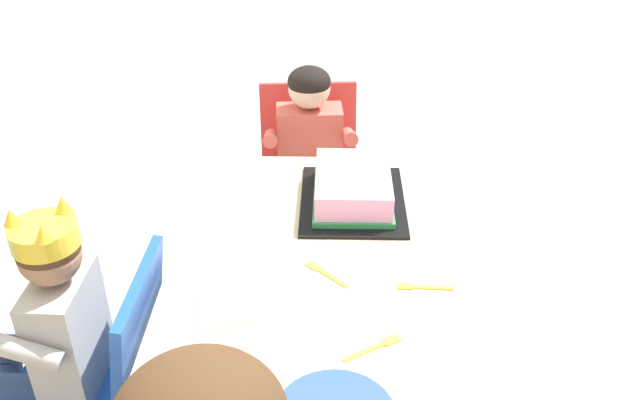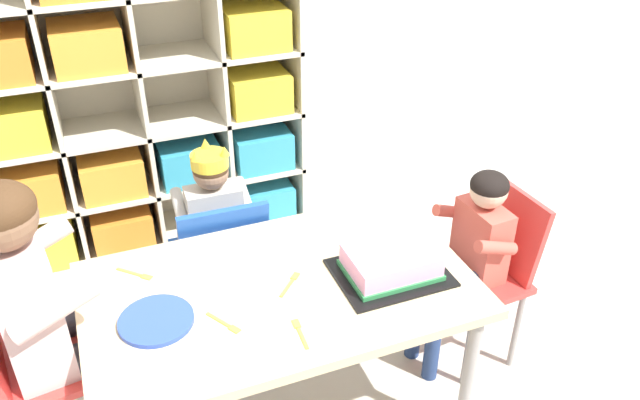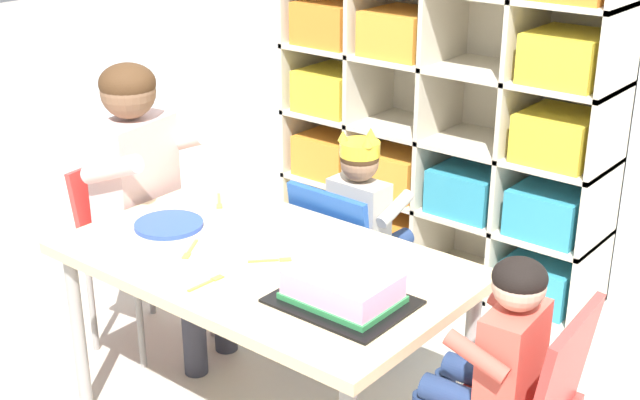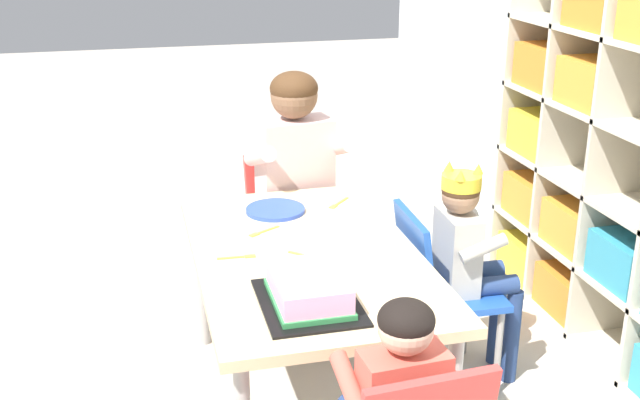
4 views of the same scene
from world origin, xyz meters
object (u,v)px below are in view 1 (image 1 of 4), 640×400
Objects in this scene: child_with_crown at (49,328)px; classroom_chair_guest_side at (309,171)px; birthday_cake_on_tray at (353,190)px; classroom_chair_blue at (108,371)px; guest_at_table_side at (310,160)px; fork_scattered_mid_table at (376,347)px; fork_near_cake_tray at (421,287)px; activity_table at (322,303)px; fork_near_child_seat at (324,273)px.

child_with_crown reaches higher than classroom_chair_guest_side.
child_with_crown is 2.38× the size of birthday_cake_on_tray.
birthday_cake_on_tray is at bearing 128.10° from classroom_chair_blue.
fork_scattered_mid_table is (-0.94, -0.16, 0.08)m from guest_at_table_side.
birthday_cake_on_tray is 0.39m from fork_near_cake_tray.
child_with_crown reaches higher than classroom_chair_blue.
classroom_chair_blue is 0.82× the size of guest_at_table_side.
activity_table is at bearing 98.16° from child_with_crown.
classroom_chair_guest_side is at bearing 156.00° from classroom_chair_blue.
activity_table is 0.37m from birthday_cake_on_tray.
activity_table is 0.62m from child_with_crown.
classroom_chair_guest_side reaches higher than classroom_chair_blue.
guest_at_table_side is 6.56× the size of fork_near_cake_tray.
child_with_crown reaches higher than birthday_cake_on_tray.
fork_near_child_seat is 0.26m from fork_scattered_mid_table.
child_with_crown is (0.00, 0.11, 0.13)m from classroom_chair_blue.
child_with_crown is 1.07m from classroom_chair_guest_side.
fork_near_child_seat is at bearing 170.51° from fork_near_cake_tray.
classroom_chair_blue is at bearing -124.04° from fork_near_child_seat.
fork_near_cake_tray is (0.06, -0.72, 0.21)m from classroom_chair_blue.
fork_near_cake_tray is at bearing 31.01° from fork_near_child_seat.
classroom_chair_blue is at bearing -119.44° from classroom_chair_guest_side.
guest_at_table_side is (0.81, -0.45, 0.12)m from classroom_chair_blue.
birthday_cake_on_tray is 3.44× the size of fork_near_child_seat.
activity_table is 0.74m from guest_at_table_side.
classroom_chair_guest_side reaches higher than activity_table.
classroom_chair_guest_side is 0.92m from fork_near_cake_tray.
classroom_chair_guest_side is at bearing 111.08° from fork_near_cake_tray.
guest_at_table_side is 0.96m from fork_scattered_mid_table.
classroom_chair_blue is 0.75m from birthday_cake_on_tray.
activity_table is 9.66× the size of fork_near_cake_tray.
fork_near_cake_tray is at bearing -158.04° from birthday_cake_on_tray.
guest_at_table_side reaches higher than fork_near_child_seat.
classroom_chair_blue is 6.55× the size of fork_near_child_seat.
guest_at_table_side reaches higher than activity_table.
fork_scattered_mid_table is at bearing -151.39° from activity_table.
classroom_chair_blue reaches higher than fork_scattered_mid_table.
child_with_crown is at bearing 121.52° from birthday_cake_on_tray.
child_with_crown is 0.74m from fork_scattered_mid_table.
child_with_crown reaches higher than fork_near_child_seat.
classroom_chair_guest_side is (0.84, 0.06, -0.13)m from activity_table.
activity_table is at bearing -92.47° from fork_scattered_mid_table.
classroom_chair_guest_side is at bearing -111.90° from fork_scattered_mid_table.
birthday_cake_on_tray is (0.42, -0.69, 0.12)m from child_with_crown.
classroom_chair_blue reaches higher than fork_near_child_seat.
classroom_chair_guest_side is 5.67× the size of fork_near_cake_tray.
guest_at_table_side is 7.97× the size of fork_near_child_seat.
classroom_chair_guest_side is 0.14m from guest_at_table_side.
activity_table is at bearing -51.00° from fork_near_child_seat.
fork_near_child_seat and fork_scattered_mid_table have the same top height.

